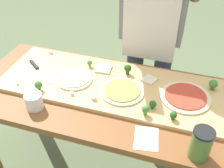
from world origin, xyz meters
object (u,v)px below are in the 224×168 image
object	(u,v)px
cheese_crumble_a	(17,84)
cheese_crumble_b	(94,98)
broccoli_floret_back_mid	(90,63)
pizza_whole_tomato_red	(185,97)
pizza_whole_cheese_artichoke	(75,79)
broccoli_floret_front_right	(145,110)
broccoli_floret_center_left	(128,69)
broccoli_floret_back_right	(153,104)
pizza_slice_far_right	(149,80)
broccoli_floret_front_mid	(38,85)
flour_cup	(34,102)
pizza_whole_pesto_green	(122,91)
cheese_crumble_c	(72,94)
chefs_knife	(37,68)
pizza_slice_center	(104,69)
cook_center	(152,23)
sauce_jar	(201,144)
broccoli_floret_center_right	(213,84)
cheese_crumble_d	(51,52)
prep_table	(105,109)
recipe_note	(146,138)
broccoli_floret_back_left	(173,115)

from	to	relation	value
cheese_crumble_a	cheese_crumble_b	xyz separation A→B (m)	(0.46, 0.01, 0.00)
broccoli_floret_back_mid	cheese_crumble_b	world-z (taller)	broccoli_floret_back_mid
pizza_whole_tomato_red	cheese_crumble_b	size ratio (longest dim) A/B	12.99
pizza_whole_cheese_artichoke	broccoli_floret_front_right	world-z (taller)	broccoli_floret_front_right
broccoli_floret_center_left	broccoli_floret_back_right	bearing A→B (deg)	-51.36
pizza_whole_tomato_red	pizza_slice_far_right	distance (m)	0.23
broccoli_floret_center_left	cheese_crumble_a	world-z (taller)	broccoli_floret_center_left
broccoli_floret_front_mid	flour_cup	size ratio (longest dim) A/B	0.62
pizza_whole_pesto_green	cheese_crumble_c	world-z (taller)	cheese_crumble_c
chefs_knife	flour_cup	bearing A→B (deg)	-62.69
pizza_slice_center	cook_center	bearing A→B (deg)	56.37
broccoli_floret_back_mid	cheese_crumble_a	distance (m)	0.44
cheese_crumble_b	broccoli_floret_front_mid	bearing A→B (deg)	-177.26
broccoli_floret_center_left	cook_center	size ratio (longest dim) A/B	0.04
pizza_whole_tomato_red	pizza_whole_cheese_artichoke	xyz separation A→B (m)	(-0.63, -0.03, 0.00)
pizza_whole_tomato_red	sauce_jar	distance (m)	0.36
broccoli_floret_back_right	broccoli_floret_center_left	distance (m)	0.32
pizza_whole_tomato_red	broccoli_floret_center_right	bearing A→B (deg)	41.12
broccoli_floret_back_right	cheese_crumble_d	xyz separation A→B (m)	(-0.75, 0.32, -0.02)
chefs_knife	broccoli_floret_back_right	bearing A→B (deg)	-10.06
pizza_whole_cheese_artichoke	broccoli_floret_front_right	bearing A→B (deg)	-19.17
pizza_whole_cheese_artichoke	cheese_crumble_b	world-z (taller)	cheese_crumble_b
cheese_crumble_a	flour_cup	world-z (taller)	flour_cup
broccoli_floret_center_right	cook_center	bearing A→B (deg)	141.22
prep_table	pizza_whole_pesto_green	world-z (taller)	pizza_whole_pesto_green
pizza_whole_cheese_artichoke	broccoli_floret_back_mid	world-z (taller)	broccoli_floret_back_mid
cheese_crumble_b	recipe_note	size ratio (longest dim) A/B	0.14
flour_cup	pizza_whole_cheese_artichoke	bearing A→B (deg)	65.32
cheese_crumble_c	sauce_jar	bearing A→B (deg)	-15.50
chefs_knife	pizza_whole_cheese_artichoke	xyz separation A→B (m)	(0.26, -0.03, 0.00)
broccoli_floret_front_right	flour_cup	size ratio (longest dim) A/B	0.62
pizza_slice_center	recipe_note	bearing A→B (deg)	-50.57
broccoli_floret_front_mid	cheese_crumble_c	bearing A→B (deg)	5.01
pizza_whole_tomato_red	cook_center	size ratio (longest dim) A/B	0.16
broccoli_floret_back_right	broccoli_floret_front_mid	bearing A→B (deg)	-175.98
pizza_whole_cheese_artichoke	broccoli_floret_back_left	xyz separation A→B (m)	(0.59, -0.15, 0.02)
cheese_crumble_d	flour_cup	world-z (taller)	flour_cup
pizza_slice_center	broccoli_floret_back_right	bearing A→B (deg)	-35.50
prep_table	cheese_crumble_b	size ratio (longest dim) A/B	72.85
cheese_crumble_b	prep_table	bearing A→B (deg)	74.07
broccoli_floret_center_left	prep_table	bearing A→B (deg)	-114.23
broccoli_floret_back_mid	recipe_note	bearing A→B (deg)	-44.33
cheese_crumble_d	chefs_knife	bearing A→B (deg)	-88.47
pizza_slice_center	cheese_crumble_d	xyz separation A→B (m)	(-0.40, 0.07, 0.00)
flour_cup	recipe_note	distance (m)	0.61
broccoli_floret_back_left	cheese_crumble_d	bearing A→B (deg)	156.56
cheese_crumble_c	prep_table	bearing A→B (deg)	30.35
chefs_knife	recipe_note	world-z (taller)	chefs_knife
pizza_slice_center	cheese_crumble_d	size ratio (longest dim) A/B	4.61
pizza_whole_pesto_green	broccoli_floret_center_left	world-z (taller)	broccoli_floret_center_left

